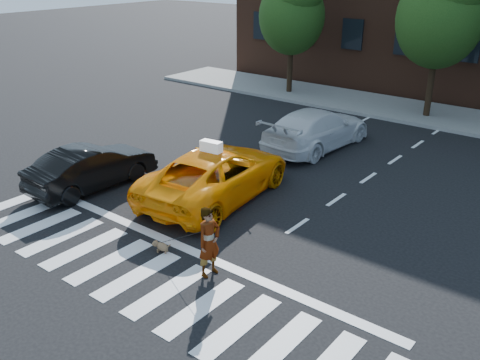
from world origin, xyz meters
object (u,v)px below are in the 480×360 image
object	(u,v)px
white_suv	(317,129)
woman	(209,242)
tree_left	(292,8)
dog	(161,246)
tree_mid	(442,8)
taxi	(216,174)
black_sedan	(92,167)

from	to	relation	value
white_suv	woman	bearing A→B (deg)	108.90
tree_left	dog	distance (m)	17.75
tree_mid	white_suv	size ratio (longest dim) A/B	1.35
taxi	white_suv	distance (m)	5.92
tree_left	woman	xyz separation A→B (m)	(8.25, -15.90, -3.58)
tree_mid	white_suv	bearing A→B (deg)	-106.34
taxi	black_sedan	bearing A→B (deg)	20.97
tree_left	woman	size ratio (longest dim) A/B	3.80
woman	tree_mid	bearing A→B (deg)	8.47
tree_left	tree_mid	world-z (taller)	tree_mid
dog	tree_left	bearing A→B (deg)	92.20
black_sedan	dog	size ratio (longest dim) A/B	8.29
taxi	dog	bearing A→B (deg)	100.96
white_suv	tree_mid	bearing A→B (deg)	-103.54
tree_mid	black_sedan	bearing A→B (deg)	-111.04
tree_left	black_sedan	distance (m)	14.99
dog	tree_mid	bearing A→B (deg)	66.44
black_sedan	white_suv	xyz separation A→B (m)	(3.60, 7.79, 0.07)
tree_mid	dog	distance (m)	16.61
white_suv	taxi	bearing A→B (deg)	92.79
taxi	woman	xyz separation A→B (m)	(2.68, -3.38, 0.08)
tree_left	tree_mid	xyz separation A→B (m)	(7.50, -0.00, 0.41)
tree_mid	woman	distance (m)	16.41
woman	taxi	bearing A→B (deg)	44.26
taxi	woman	world-z (taller)	woman
tree_left	black_sedan	world-z (taller)	tree_left
tree_left	woman	world-z (taller)	tree_left
dog	black_sedan	bearing A→B (deg)	141.47
taxi	white_suv	xyz separation A→B (m)	(0.00, 5.92, -0.02)
white_suv	dog	bearing A→B (deg)	99.29
tree_left	taxi	world-z (taller)	tree_left
taxi	black_sedan	xyz separation A→B (m)	(-3.60, -1.86, -0.08)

